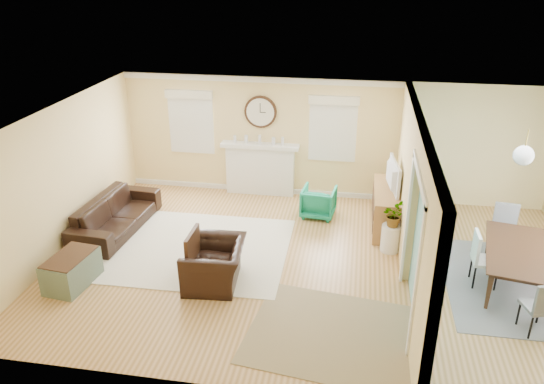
% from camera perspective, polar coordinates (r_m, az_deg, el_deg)
% --- Properties ---
extents(floor, '(9.00, 9.00, 0.00)m').
position_cam_1_polar(floor, '(9.24, 4.63, -7.90)').
color(floor, '#A37337').
rests_on(floor, ground).
extents(wall_back, '(9.00, 0.02, 2.60)m').
position_cam_1_polar(wall_back, '(11.42, 6.26, 5.61)').
color(wall_back, '#EBD086').
rests_on(wall_back, ground).
extents(wall_front, '(9.00, 0.02, 2.60)m').
position_cam_1_polar(wall_front, '(6.04, 2.31, -12.27)').
color(wall_front, '#EBD086').
rests_on(wall_front, ground).
extents(wall_left, '(0.02, 6.00, 2.60)m').
position_cam_1_polar(wall_left, '(10.00, -21.72, 1.27)').
color(wall_left, '#EBD086').
rests_on(wall_left, ground).
extents(ceiling, '(9.00, 6.00, 0.02)m').
position_cam_1_polar(ceiling, '(8.18, 5.23, 7.77)').
color(ceiling, white).
rests_on(ceiling, wall_back).
extents(partition, '(0.17, 6.00, 2.60)m').
position_cam_1_polar(partition, '(8.89, 14.83, -0.13)').
color(partition, '#EBD086').
rests_on(partition, ground).
extents(fireplace, '(1.70, 0.30, 1.17)m').
position_cam_1_polar(fireplace, '(11.72, -1.27, 2.58)').
color(fireplace, white).
rests_on(fireplace, ground).
extents(wall_clock, '(0.70, 0.07, 0.70)m').
position_cam_1_polar(wall_clock, '(11.41, -1.24, 8.61)').
color(wall_clock, '#3E251A').
rests_on(wall_clock, wall_back).
extents(window_left, '(1.05, 0.13, 1.42)m').
position_cam_1_polar(window_left, '(11.83, -8.72, 7.93)').
color(window_left, white).
rests_on(window_left, wall_back).
extents(window_right, '(1.05, 0.13, 1.42)m').
position_cam_1_polar(window_right, '(11.27, 6.58, 7.25)').
color(window_right, white).
rests_on(window_right, wall_back).
extents(pendant, '(0.30, 0.30, 0.55)m').
position_cam_1_polar(pendant, '(8.62, 25.43, 3.57)').
color(pendant, gold).
rests_on(pendant, ceiling).
extents(rug_cream, '(3.20, 2.78, 0.02)m').
position_cam_1_polar(rug_cream, '(9.78, -7.72, -6.07)').
color(rug_cream, beige).
rests_on(rug_cream, floor).
extents(rug_jute, '(2.62, 2.25, 0.01)m').
position_cam_1_polar(rug_jute, '(7.77, 6.77, -14.97)').
color(rug_jute, '#97805B').
rests_on(rug_jute, floor).
extents(rug_grey, '(2.23, 2.79, 0.01)m').
position_cam_1_polar(rug_grey, '(9.56, 24.76, -9.09)').
color(rug_grey, slate).
rests_on(rug_grey, floor).
extents(sofa, '(1.02, 2.29, 0.66)m').
position_cam_1_polar(sofa, '(10.64, -16.45, -2.35)').
color(sofa, black).
rests_on(sofa, floor).
extents(eames_chair, '(1.03, 1.15, 0.70)m').
position_cam_1_polar(eames_chair, '(8.64, -6.20, -7.72)').
color(eames_chair, black).
rests_on(eames_chair, floor).
extents(green_chair, '(0.72, 0.74, 0.61)m').
position_cam_1_polar(green_chair, '(10.82, 5.03, -1.06)').
color(green_chair, '#016E43').
rests_on(green_chair, floor).
extents(trunk, '(0.65, 0.96, 0.52)m').
position_cam_1_polar(trunk, '(9.19, -20.74, -7.87)').
color(trunk, '#5F705C').
rests_on(trunk, floor).
extents(credenza, '(0.54, 1.59, 0.80)m').
position_cam_1_polar(credenza, '(10.53, 12.24, -1.72)').
color(credenza, '#9F6C35').
rests_on(credenza, floor).
extents(tv, '(0.25, 1.00, 0.57)m').
position_cam_1_polar(tv, '(10.26, 12.48, 1.75)').
color(tv, black).
rests_on(tv, credenza).
extents(garden_stool, '(0.34, 0.34, 0.51)m').
position_cam_1_polar(garden_stool, '(9.77, 12.63, -4.86)').
color(garden_stool, white).
rests_on(garden_stool, floor).
extents(potted_plant, '(0.38, 0.43, 0.44)m').
position_cam_1_polar(potted_plant, '(9.56, 12.89, -2.37)').
color(potted_plant, '#337F33').
rests_on(potted_plant, garden_stool).
extents(dining_table, '(1.37, 2.01, 0.65)m').
position_cam_1_polar(dining_table, '(9.40, 25.09, -7.44)').
color(dining_table, '#3E251A').
rests_on(dining_table, floor).
extents(dining_chair_n, '(0.45, 0.45, 0.92)m').
position_cam_1_polar(dining_chair_n, '(10.15, 23.81, -3.47)').
color(dining_chair_n, slate).
rests_on(dining_chair_n, floor).
extents(dining_chair_s, '(0.48, 0.48, 0.87)m').
position_cam_1_polar(dining_chair_s, '(8.35, 26.82, -10.43)').
color(dining_chair_s, slate).
rests_on(dining_chair_s, floor).
extents(dining_chair_w, '(0.41, 0.41, 0.92)m').
position_cam_1_polar(dining_chair_w, '(9.11, 22.07, -6.33)').
color(dining_chair_w, white).
rests_on(dining_chair_w, floor).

